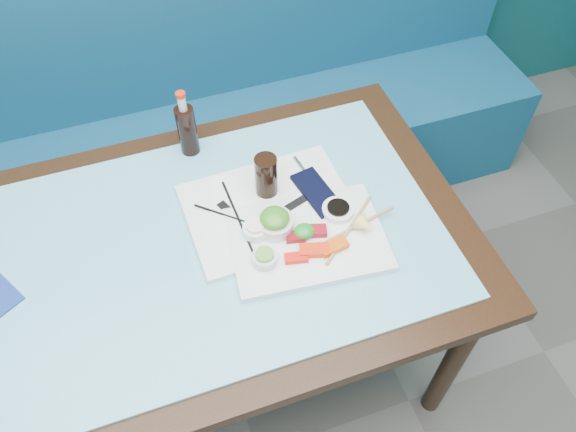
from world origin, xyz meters
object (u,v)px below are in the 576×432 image
object	(u,v)px
booth_bench	(165,137)
sashimi_plate	(307,239)
serving_tray	(270,209)
cola_glass	(266,176)
dining_table	(210,263)
cola_bottle_body	(187,131)
seaweed_bowl	(275,224)

from	to	relation	value
booth_bench	sashimi_plate	bearing A→B (deg)	-74.86
serving_tray	cola_glass	distance (m)	0.09
dining_table	cola_glass	size ratio (longest dim) A/B	11.18
sashimi_plate	dining_table	bearing A→B (deg)	167.86
sashimi_plate	cola_bottle_body	distance (m)	0.48
booth_bench	cola_bottle_body	size ratio (longest dim) A/B	19.13
cola_bottle_body	booth_bench	bearing A→B (deg)	94.78
seaweed_bowl	cola_glass	size ratio (longest dim) A/B	0.78
dining_table	serving_tray	xyz separation A→B (m)	(0.19, 0.05, 0.10)
sashimi_plate	seaweed_bowl	world-z (taller)	seaweed_bowl
booth_bench	dining_table	distance (m)	0.89
serving_tray	cola_bottle_body	world-z (taller)	cola_bottle_body
dining_table	cola_bottle_body	size ratio (longest dim) A/B	8.93
seaweed_bowl	dining_table	bearing A→B (deg)	171.65
cola_glass	cola_bottle_body	bearing A→B (deg)	123.57
sashimi_plate	cola_glass	world-z (taller)	cola_glass
sashimi_plate	serving_tray	world-z (taller)	sashimi_plate
sashimi_plate	seaweed_bowl	size ratio (longest dim) A/B	4.07
booth_bench	cola_glass	world-z (taller)	booth_bench
seaweed_bowl	cola_bottle_body	xyz separation A→B (m)	(-0.14, 0.37, 0.04)
cola_glass	seaweed_bowl	bearing A→B (deg)	-98.75
serving_tray	booth_bench	bearing A→B (deg)	101.65
cola_glass	serving_tray	bearing A→B (deg)	-100.30
booth_bench	serving_tray	bearing A→B (deg)	-76.48
booth_bench	cola_bottle_body	world-z (taller)	booth_bench
booth_bench	cola_glass	distance (m)	0.89
serving_tray	seaweed_bowl	size ratio (longest dim) A/B	4.53
sashimi_plate	cola_glass	xyz separation A→B (m)	(-0.05, 0.18, 0.07)
cola_bottle_body	sashimi_plate	bearing A→B (deg)	-63.91
serving_tray	seaweed_bowl	distance (m)	0.08
serving_tray	cola_glass	xyz separation A→B (m)	(0.01, 0.05, 0.07)
dining_table	sashimi_plate	distance (m)	0.28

